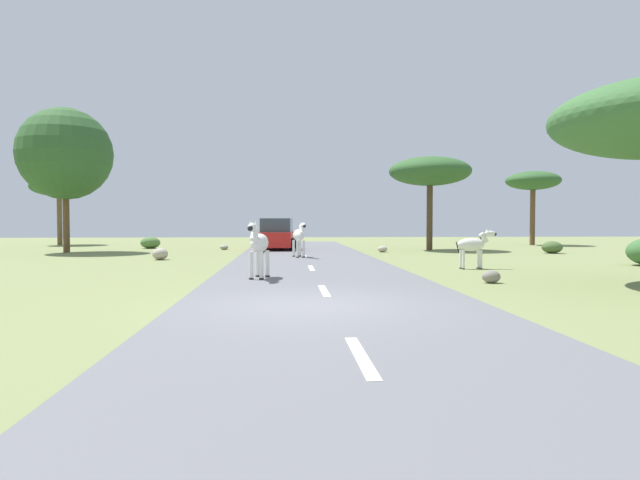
{
  "coord_description": "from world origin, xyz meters",
  "views": [
    {
      "loc": [
        -0.44,
        -10.27,
        1.64
      ],
      "look_at": [
        0.62,
        6.09,
        1.07
      ],
      "focal_mm": 30.5,
      "sensor_mm": 36.0,
      "label": 1
    }
  ],
  "objects": [
    {
      "name": "ground_plane",
      "position": [
        0.0,
        0.0,
        0.0
      ],
      "size": [
        90.0,
        90.0,
        0.0
      ],
      "primitive_type": "plane",
      "color": "olive"
    },
    {
      "name": "tree_3",
      "position": [
        -15.84,
        27.99,
        3.94
      ],
      "size": [
        3.76,
        3.76,
        4.64
      ],
      "color": "brown",
      "rests_on": "ground_plane"
    },
    {
      "name": "zebra_0",
      "position": [
        0.19,
        13.53,
        1.0
      ],
      "size": [
        0.67,
        1.66,
        1.59
      ],
      "rotation": [
        0.0,
        0.0,
        3.36
      ],
      "color": "silver",
      "rests_on": "road"
    },
    {
      "name": "rock_2",
      "position": [
        4.7,
        18.06,
        0.17
      ],
      "size": [
        0.51,
        0.47,
        0.33
      ],
      "primitive_type": "ellipsoid",
      "color": "#A89E8C",
      "rests_on": "ground_plane"
    },
    {
      "name": "zebra_2",
      "position": [
        5.99,
        7.89,
        0.82
      ],
      "size": [
        1.46,
        0.42,
        1.37
      ],
      "rotation": [
        0.0,
        0.0,
        4.76
      ],
      "color": "silver",
      "rests_on": "ground_plane"
    },
    {
      "name": "rock_4",
      "position": [
        5.0,
        3.7,
        0.17
      ],
      "size": [
        0.49,
        0.4,
        0.34
      ],
      "primitive_type": "ellipsoid",
      "color": "gray",
      "rests_on": "ground_plane"
    },
    {
      "name": "tree_5",
      "position": [
        7.69,
        19.8,
        4.4
      ],
      "size": [
        4.58,
        4.58,
        5.23
      ],
      "color": "#4C3823",
      "rests_on": "ground_plane"
    },
    {
      "name": "tree_1",
      "position": [
        16.43,
        25.76,
        4.33
      ],
      "size": [
        3.63,
        3.63,
        5.03
      ],
      "color": "brown",
      "rests_on": "ground_plane"
    },
    {
      "name": "rock_3",
      "position": [
        -3.93,
        21.18,
        0.13
      ],
      "size": [
        0.49,
        0.46,
        0.27
      ],
      "primitive_type": "ellipsoid",
      "color": "gray",
      "rests_on": "ground_plane"
    },
    {
      "name": "car_0",
      "position": [
        -0.88,
        20.21,
        0.85
      ],
      "size": [
        2.26,
        4.46,
        1.74
      ],
      "rotation": [
        0.0,
        0.0,
        -0.07
      ],
      "color": "red",
      "rests_on": "road"
    },
    {
      "name": "lane_markings",
      "position": [
        0.45,
        -1.0,
        0.05
      ],
      "size": [
        0.16,
        56.0,
        0.01
      ],
      "color": "silver",
      "rests_on": "road"
    },
    {
      "name": "zebra_1",
      "position": [
        -1.16,
        4.75,
        1.01
      ],
      "size": [
        0.65,
        1.69,
        1.61
      ],
      "rotation": [
        0.0,
        0.0,
        2.95
      ],
      "color": "silver",
      "rests_on": "road"
    },
    {
      "name": "road",
      "position": [
        0.45,
        0.0,
        0.03
      ],
      "size": [
        6.0,
        64.0,
        0.05
      ],
      "primitive_type": "cube",
      "color": "slate",
      "rests_on": "ground_plane"
    },
    {
      "name": "tree_4",
      "position": [
        -11.79,
        18.75,
        5.11
      ],
      "size": [
        4.74,
        4.74,
        7.49
      ],
      "color": "brown",
      "rests_on": "ground_plane"
    },
    {
      "name": "bush_1",
      "position": [
        -8.48,
        22.77,
        0.35
      ],
      "size": [
        1.16,
        1.04,
        0.7
      ],
      "primitive_type": "ellipsoid",
      "color": "#4C7038",
      "rests_on": "ground_plane"
    },
    {
      "name": "bush_2",
      "position": [
        13.12,
        16.47,
        0.31
      ],
      "size": [
        1.03,
        0.93,
        0.62
      ],
      "primitive_type": "ellipsoid",
      "color": "#425B2D",
      "rests_on": "ground_plane"
    },
    {
      "name": "rock_1",
      "position": [
        -5.71,
        13.04,
        0.25
      ],
      "size": [
        0.65,
        0.69,
        0.5
      ],
      "primitive_type": "ellipsoid",
      "color": "#A89E8C",
      "rests_on": "ground_plane"
    }
  ]
}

